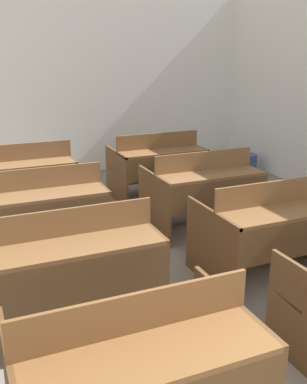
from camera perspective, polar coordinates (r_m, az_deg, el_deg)
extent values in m
cube|color=silver|center=(7.23, -10.87, 13.43)|extent=(6.02, 0.06, 2.86)
cube|color=#52351C|center=(2.62, 9.82, -19.75)|extent=(0.03, 0.83, 0.68)
cube|color=brown|center=(2.04, -0.28, -20.20)|extent=(1.16, 0.37, 0.03)
cube|color=brown|center=(2.11, -2.20, -15.04)|extent=(1.16, 0.02, 0.20)
cube|color=brown|center=(2.56, -4.69, -18.86)|extent=(1.16, 0.33, 0.03)
cube|color=#52351C|center=(2.72, -4.55, -23.12)|extent=(1.10, 0.04, 0.04)
cube|color=brown|center=(3.55, -1.01, -8.75)|extent=(0.03, 0.83, 0.68)
cube|color=brown|center=(3.06, -9.29, -6.78)|extent=(1.16, 0.37, 0.03)
cube|color=brown|center=(2.98, -8.29, -11.01)|extent=(1.10, 0.02, 0.31)
cube|color=brown|center=(3.18, -10.17, -3.67)|extent=(1.16, 0.02, 0.20)
cube|color=brown|center=(3.60, -10.98, -7.74)|extent=(1.16, 0.33, 0.03)
cube|color=brown|center=(3.72, -10.76, -11.25)|extent=(1.10, 0.04, 0.04)
cube|color=brown|center=(3.78, 7.29, -7.19)|extent=(0.03, 0.83, 0.68)
cube|color=brown|center=(3.80, 16.61, -2.42)|extent=(1.16, 0.37, 0.03)
cube|color=brown|center=(3.74, 18.08, -5.66)|extent=(1.10, 0.02, 0.31)
cube|color=brown|center=(3.89, 15.14, -0.03)|extent=(1.16, 0.02, 0.20)
cube|color=brown|center=(4.25, 12.21, -3.83)|extent=(1.16, 0.33, 0.03)
cube|color=brown|center=(4.34, 12.00, -6.93)|extent=(1.10, 0.04, 0.04)
cube|color=brown|center=(4.60, -6.99, -2.58)|extent=(0.03, 0.83, 0.68)
cube|color=brown|center=(4.17, -13.71, -0.39)|extent=(1.16, 0.37, 0.03)
cube|color=brown|center=(4.06, -13.10, -3.34)|extent=(1.10, 0.02, 0.31)
cube|color=brown|center=(4.31, -14.22, 1.72)|extent=(1.16, 0.02, 0.20)
cube|color=brown|center=(4.71, -14.49, -1.85)|extent=(1.16, 0.33, 0.03)
cube|color=brown|center=(4.80, -14.27, -4.68)|extent=(1.10, 0.04, 0.04)
cube|color=brown|center=(4.80, 0.06, -1.59)|extent=(0.03, 0.83, 0.68)
cube|color=brown|center=(5.32, 11.29, 0.01)|extent=(0.03, 0.83, 0.68)
cube|color=brown|center=(4.75, 7.42, 2.17)|extent=(1.16, 0.37, 0.03)
cube|color=brown|center=(4.66, 8.42, -0.35)|extent=(1.10, 0.02, 0.31)
cube|color=brown|center=(4.87, 6.43, 3.97)|extent=(1.16, 0.02, 0.20)
cube|color=brown|center=(5.23, 4.66, 0.62)|extent=(1.16, 0.33, 0.03)
cube|color=brown|center=(5.31, 4.59, -1.98)|extent=(1.10, 0.04, 0.04)
cube|color=brown|center=(5.74, -10.54, 1.34)|extent=(0.03, 0.83, 0.68)
cube|color=brown|center=(5.35, -16.07, 3.35)|extent=(1.16, 0.37, 0.03)
cube|color=brown|center=(5.23, -15.66, 1.15)|extent=(1.10, 0.02, 0.31)
cube|color=brown|center=(5.50, -16.42, 4.92)|extent=(1.16, 0.02, 0.20)
cube|color=brown|center=(5.88, -16.49, 1.85)|extent=(1.16, 0.33, 0.03)
cube|color=brown|center=(5.95, -16.28, -0.48)|extent=(1.10, 0.04, 0.04)
cube|color=brown|center=(5.89, -4.72, 2.01)|extent=(0.03, 0.83, 0.68)
cube|color=brown|center=(6.33, 5.02, 3.08)|extent=(0.03, 0.83, 0.68)
cube|color=brown|center=(5.81, 1.23, 5.13)|extent=(1.16, 0.37, 0.03)
cube|color=brown|center=(5.69, 1.95, 3.13)|extent=(1.10, 0.02, 0.31)
cube|color=brown|center=(5.94, 0.54, 6.55)|extent=(1.16, 0.02, 0.20)
cube|color=brown|center=(6.30, -0.59, 3.60)|extent=(1.16, 0.33, 0.03)
cube|color=brown|center=(6.37, -0.58, 1.41)|extent=(1.10, 0.04, 0.04)
cylinder|color=#33477A|center=(7.55, 11.78, 3.64)|extent=(0.31, 0.31, 0.29)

